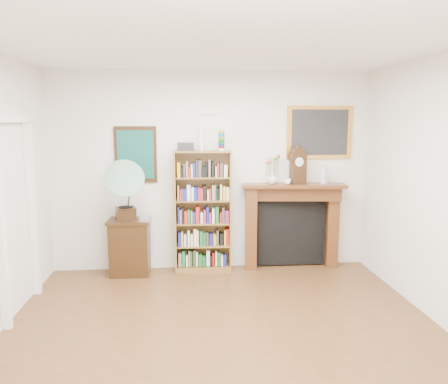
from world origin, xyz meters
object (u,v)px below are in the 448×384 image
(cd_stack, at_px, (146,218))
(flower_vase, at_px, (272,178))
(mantel_clock, at_px, (298,167))
(bottle_right, at_px, (326,176))
(fireplace, at_px, (292,218))
(gramophone, at_px, (123,186))
(bottle_left, at_px, (323,175))
(teacup, at_px, (287,182))
(bookshelf, at_px, (203,205))
(side_cabinet, at_px, (130,247))

(cd_stack, xyz_separation_m, flower_vase, (1.76, 0.20, 0.49))
(mantel_clock, relative_size, bottle_right, 2.50)
(fireplace, distance_m, flower_vase, 0.65)
(flower_vase, distance_m, bottle_right, 0.77)
(flower_vase, bearing_deg, gramophone, -175.31)
(cd_stack, distance_m, flower_vase, 1.84)
(fireplace, distance_m, bottle_left, 0.76)
(fireplace, height_order, bottle_left, bottle_left)
(fireplace, relative_size, bottle_right, 7.44)
(cd_stack, distance_m, bottle_right, 2.59)
(mantel_clock, distance_m, bottle_right, 0.43)
(teacup, bearing_deg, bottle_right, 6.90)
(bookshelf, relative_size, teacup, 19.93)
(side_cabinet, bearing_deg, teacup, 2.40)
(fireplace, bearing_deg, teacup, -128.66)
(flower_vase, bearing_deg, fireplace, 6.88)
(gramophone, xyz_separation_m, teacup, (2.25, 0.10, 0.02))
(bottle_left, bearing_deg, fireplace, 171.58)
(teacup, bearing_deg, gramophone, -177.33)
(side_cabinet, distance_m, cd_stack, 0.50)
(flower_vase, height_order, teacup, flower_vase)
(fireplace, xyz_separation_m, mantel_clock, (0.07, -0.04, 0.74))
(mantel_clock, xyz_separation_m, flower_vase, (-0.37, 0.00, -0.16))
(fireplace, bearing_deg, side_cabinet, -171.14)
(fireplace, xyz_separation_m, flower_vase, (-0.30, -0.04, 0.58))
(gramophone, distance_m, flower_vase, 2.05)
(fireplace, bearing_deg, bottle_left, -2.56)
(cd_stack, xyz_separation_m, teacup, (1.96, 0.14, 0.45))
(fireplace, bearing_deg, flower_vase, -167.25)
(flower_vase, height_order, bottle_left, bottle_left)
(mantel_clock, height_order, flower_vase, mantel_clock)
(bottle_left, xyz_separation_m, bottle_right, (0.04, 0.03, -0.02))
(side_cabinet, relative_size, fireplace, 0.52)
(mantel_clock, xyz_separation_m, teacup, (-0.16, -0.06, -0.20))
(mantel_clock, xyz_separation_m, bottle_right, (0.41, 0.01, -0.14))
(side_cabinet, bearing_deg, bookshelf, 5.58)
(fireplace, bearing_deg, cd_stack, -167.48)
(side_cabinet, relative_size, bottle_left, 3.24)
(fireplace, xyz_separation_m, teacup, (-0.10, -0.10, 0.54))
(bottle_right, bearing_deg, flower_vase, -179.57)
(bookshelf, xyz_separation_m, fireplace, (1.28, 0.05, -0.22))
(side_cabinet, distance_m, bottle_right, 2.93)
(fireplace, xyz_separation_m, cd_stack, (-2.06, -0.24, 0.09))
(flower_vase, bearing_deg, teacup, -17.22)
(fireplace, height_order, gramophone, gramophone)
(bottle_right, bearing_deg, mantel_clock, -179.07)
(bookshelf, distance_m, flower_vase, 1.04)
(bookshelf, bearing_deg, teacup, 0.15)
(bottle_left, bearing_deg, flower_vase, 177.89)
(bottle_right, bearing_deg, bookshelf, -179.23)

